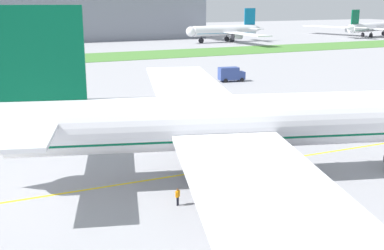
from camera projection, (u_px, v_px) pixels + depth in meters
ground_plane at (263, 164)px, 54.74m from camera, size 600.00×600.00×0.00m
apron_taxi_line at (261, 163)px, 55.09m from camera, size 280.00×0.36×0.01m
grass_median_strip at (76, 58)px, 150.49m from camera, size 320.00×24.00×0.10m
airliner_foreground at (233, 123)px, 48.66m from camera, size 53.97×87.32×17.56m
ground_crew_wingwalker_port at (178, 195)px, 43.47m from camera, size 0.49×0.46×1.65m
ground_crew_wingwalker_starboard at (222, 144)px, 58.67m from camera, size 0.57×0.32×1.66m
service_truck_fuel_bowser at (66, 103)px, 80.01m from camera, size 5.61×3.77×2.47m
service_truck_catering_van at (231, 74)px, 108.32m from camera, size 6.11×3.23×3.21m
parked_airliner_far_centre at (226, 31)px, 205.35m from camera, size 36.96×57.28×14.00m
parked_airliner_far_right at (370, 28)px, 233.61m from camera, size 41.85×68.51×13.07m
terminal_building at (81, 20)px, 211.46m from camera, size 112.08×20.00×18.00m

